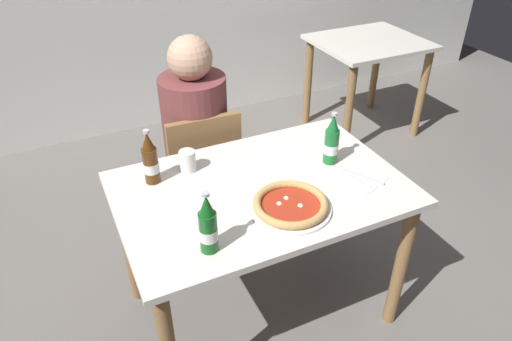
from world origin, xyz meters
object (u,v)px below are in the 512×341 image
(beer_bottle_left, at_px, (150,161))
(dining_table_main, at_px, (261,208))
(beer_bottle_right, at_px, (208,227))
(paper_cup, at_px, (188,161))
(chair_behind_table, at_px, (201,170))
(diner_seated, at_px, (197,150))
(dining_table_background, at_px, (367,60))
(napkin_with_cutlery, at_px, (359,178))
(beer_bottle_center, at_px, (332,142))
(pizza_margherita_near, at_px, (290,205))

(beer_bottle_left, bearing_deg, dining_table_main, -30.18)
(beer_bottle_right, xyz_separation_m, paper_cup, (0.09, 0.51, -0.06))
(chair_behind_table, xyz_separation_m, beer_bottle_left, (-0.33, -0.38, 0.37))
(diner_seated, bearing_deg, paper_cup, -112.95)
(dining_table_background, height_order, beer_bottle_right, beer_bottle_right)
(chair_behind_table, height_order, dining_table_background, chair_behind_table)
(paper_cup, bearing_deg, napkin_with_cutlery, -30.76)
(beer_bottle_left, xyz_separation_m, beer_bottle_center, (0.76, -0.19, 0.00))
(dining_table_background, xyz_separation_m, beer_bottle_right, (-1.90, -1.61, 0.26))
(chair_behind_table, bearing_deg, beer_bottle_center, 128.94)
(dining_table_main, distance_m, diner_seated, 0.66)
(pizza_margherita_near, relative_size, beer_bottle_center, 1.31)
(chair_behind_table, distance_m, paper_cup, 0.51)
(chair_behind_table, height_order, beer_bottle_center, beer_bottle_center)
(beer_bottle_left, height_order, beer_bottle_center, same)
(dining_table_background, relative_size, napkin_with_cutlery, 3.46)
(dining_table_main, bearing_deg, beer_bottle_left, 149.82)
(diner_seated, bearing_deg, chair_behind_table, -92.70)
(chair_behind_table, bearing_deg, diner_seated, -90.77)
(paper_cup, bearing_deg, dining_table_background, 31.38)
(dining_table_main, xyz_separation_m, dining_table_background, (1.57, 1.35, -0.04))
(dining_table_main, distance_m, paper_cup, 0.38)
(beer_bottle_center, relative_size, napkin_with_cutlery, 1.07)
(beer_bottle_left, relative_size, beer_bottle_center, 1.00)
(diner_seated, bearing_deg, dining_table_background, 22.94)
(diner_seated, xyz_separation_m, beer_bottle_center, (0.43, -0.62, 0.27))
(diner_seated, relative_size, beer_bottle_right, 4.89)
(beer_bottle_center, bearing_deg, paper_cup, 160.73)
(dining_table_main, height_order, beer_bottle_center, beer_bottle_center)
(paper_cup, bearing_deg, diner_seated, 67.05)
(dining_table_main, xyz_separation_m, beer_bottle_right, (-0.33, -0.26, 0.22))
(chair_behind_table, xyz_separation_m, dining_table_background, (1.63, 0.74, 0.11))
(chair_behind_table, bearing_deg, pizza_margherita_near, 99.11)
(dining_table_background, relative_size, beer_bottle_right, 3.24)
(napkin_with_cutlery, bearing_deg, beer_bottle_left, 155.65)
(diner_seated, bearing_deg, beer_bottle_right, -106.15)
(beer_bottle_left, bearing_deg, paper_cup, 6.28)
(chair_behind_table, height_order, napkin_with_cutlery, chair_behind_table)
(pizza_margherita_near, bearing_deg, dining_table_main, 100.73)
(chair_behind_table, xyz_separation_m, diner_seated, (0.00, 0.05, 0.10))
(diner_seated, distance_m, beer_bottle_right, 1.00)
(pizza_margherita_near, xyz_separation_m, beer_bottle_left, (-0.43, 0.42, 0.08))
(beer_bottle_center, bearing_deg, dining_table_main, -173.79)
(beer_bottle_left, bearing_deg, pizza_margherita_near, -44.05)
(pizza_margherita_near, relative_size, napkin_with_cutlery, 1.39)
(dining_table_main, height_order, beer_bottle_right, beer_bottle_right)
(dining_table_background, distance_m, beer_bottle_right, 2.50)
(chair_behind_table, height_order, beer_bottle_left, beer_bottle_left)
(chair_behind_table, distance_m, beer_bottle_right, 0.99)
(dining_table_main, height_order, paper_cup, paper_cup)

